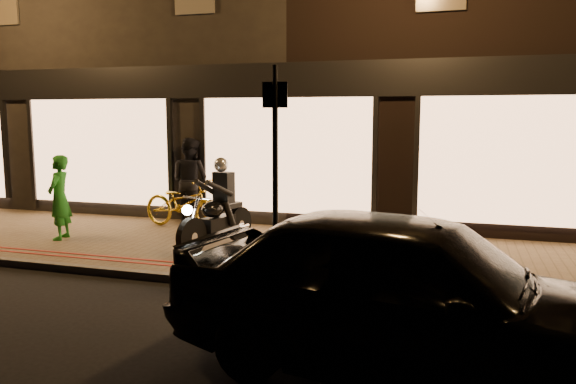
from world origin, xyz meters
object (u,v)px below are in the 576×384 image
Objects in this scene: sign_post at (275,162)px; bicycle_gold at (183,204)px; person_green at (59,197)px; parked_car at (410,293)px; motorcycle at (218,213)px.

bicycle_gold is (-2.98, 2.91, -1.16)m from sign_post.
sign_post is 1.89× the size of person_green.
parked_car is (6.76, -3.49, -0.11)m from person_green.
person_green is at bearing 73.29° from parked_car.
motorcycle is 5.24m from parked_car.
sign_post is at bearing -29.57° from motorcycle.
motorcycle is 0.64× the size of sign_post.
motorcycle is at bearing 54.78° from parked_car.
sign_post is 3.17m from parked_car.
bicycle_gold is at bearing 118.65° from person_green.
sign_post is 0.64× the size of parked_car.
bicycle_gold is 7.17m from parked_car.
motorcycle is 1.93m from bicycle_gold.
person_green is at bearing 144.46° from bicycle_gold.
sign_post is at bearing 60.16° from person_green.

